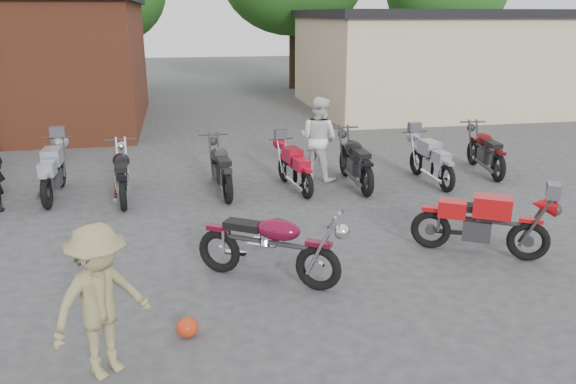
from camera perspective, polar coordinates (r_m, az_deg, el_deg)
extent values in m
plane|color=#363639|center=(7.47, 4.00, -11.32)|extent=(90.00, 90.00, 0.00)
cube|color=#C4AF8C|center=(23.72, 14.99, 12.54)|extent=(10.00, 8.00, 3.50)
ellipsoid|color=#AE2F12|center=(6.84, -10.20, -13.36)|extent=(0.31, 0.31, 0.24)
imported|color=silver|center=(12.68, 3.13, 5.43)|extent=(1.15, 1.14, 1.88)
imported|color=#857E52|center=(6.09, -18.49, -10.53)|extent=(1.23, 1.13, 1.66)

